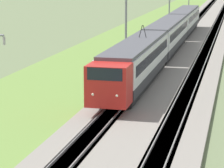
# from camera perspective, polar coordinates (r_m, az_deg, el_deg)

# --- Properties ---
(ballast_main) EXTENTS (240.00, 4.40, 0.30)m
(ballast_main) POSITION_cam_1_polar(r_m,az_deg,el_deg) (64.60, 6.12, 3.54)
(ballast_main) COLOR gray
(ballast_main) RESTS_ON ground
(ballast_adjacent) EXTENTS (240.00, 4.40, 0.30)m
(ballast_adjacent) POSITION_cam_1_polar(r_m,az_deg,el_deg) (64.20, 10.02, 3.38)
(ballast_adjacent) COLOR gray
(ballast_adjacent) RESTS_ON ground
(track_main) EXTENTS (240.00, 1.57, 0.45)m
(track_main) POSITION_cam_1_polar(r_m,az_deg,el_deg) (64.60, 6.12, 3.55)
(track_main) COLOR #4C4238
(track_main) RESTS_ON ground
(track_adjacent) EXTENTS (240.00, 1.57, 0.45)m
(track_adjacent) POSITION_cam_1_polar(r_m,az_deg,el_deg) (64.19, 10.02, 3.38)
(track_adjacent) COLOR #4C4238
(track_adjacent) RESTS_ON ground
(grass_verge) EXTENTS (240.00, 12.06, 0.12)m
(grass_verge) POSITION_cam_1_polar(r_m,az_deg,el_deg) (65.75, 0.43, 3.68)
(grass_verge) COLOR olive
(grass_verge) RESTS_ON ground
(passenger_train) EXTENTS (59.86, 2.90, 5.05)m
(passenger_train) POSITION_cam_1_polar(r_m,az_deg,el_deg) (62.93, 6.00, 5.35)
(passenger_train) COLOR red
(passenger_train) RESTS_ON ground
(catenary_mast_mid) EXTENTS (0.22, 2.56, 8.29)m
(catenary_mast_mid) POSITION_cam_1_polar(r_m,az_deg,el_deg) (52.14, 1.57, 6.16)
(catenary_mast_mid) COLOR slate
(catenary_mast_mid) RESTS_ON ground
(catenary_mast_far) EXTENTS (0.22, 2.56, 8.61)m
(catenary_mast_far) POSITION_cam_1_polar(r_m,az_deg,el_deg) (84.51, 6.23, 8.47)
(catenary_mast_far) COLOR slate
(catenary_mast_far) RESTS_ON ground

